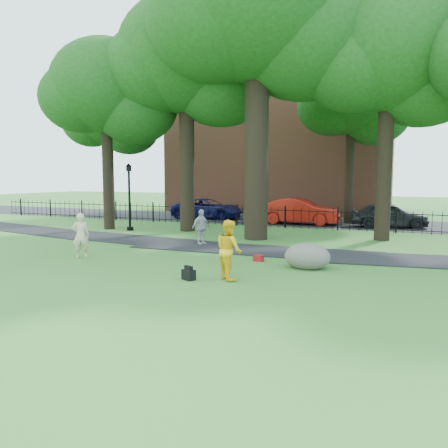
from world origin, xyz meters
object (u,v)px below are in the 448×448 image
at_px(big_tree, 261,17).
at_px(boulder, 307,255).
at_px(lamppost, 129,198).
at_px(woman, 81,235).
at_px(man, 229,250).
at_px(red_sedan, 299,211).

bearing_deg(big_tree, boulder, -57.64).
bearing_deg(lamppost, woman, -84.56).
bearing_deg(man, woman, 32.03).
bearing_deg(red_sedan, big_tree, 176.43).
bearing_deg(woman, lamppost, -104.91).
distance_m(big_tree, woman, 12.57).
relative_size(man, boulder, 1.16).
height_order(woman, man, man).
xyz_separation_m(woman, man, (6.25, -0.93, 0.04)).
bearing_deg(big_tree, lamppost, 177.55).
bearing_deg(big_tree, woman, -120.64).
distance_m(woman, boulder, 8.10).
bearing_deg(big_tree, man, -76.65).
distance_m(woman, lamppost, 8.36).
height_order(woman, lamppost, lamppost).
bearing_deg(man, big_tree, -36.13).
height_order(man, red_sedan, man).
distance_m(man, boulder, 3.01).
distance_m(man, red_sedan, 15.43).
bearing_deg(woman, man, 132.74).
distance_m(big_tree, red_sedan, 11.75).
height_order(big_tree, red_sedan, big_tree).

